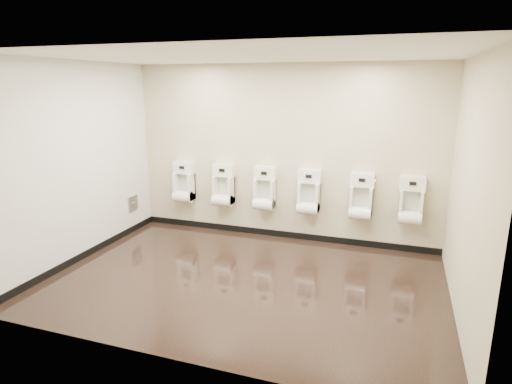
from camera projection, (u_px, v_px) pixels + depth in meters
ground at (245, 281)px, 5.56m from camera, size 5.00×3.50×0.00m
ceiling at (243, 55)px, 4.87m from camera, size 5.00×3.50×0.00m
back_wall at (282, 154)px, 6.82m from camera, size 5.00×0.02×2.80m
front_wall at (172, 217)px, 3.61m from camera, size 5.00×0.02×2.80m
left_wall at (77, 163)px, 6.00m from camera, size 0.02×3.50×2.80m
right_wall at (469, 192)px, 4.43m from camera, size 0.02×3.50×2.80m
tile_overlay_left at (77, 163)px, 6.00m from camera, size 0.01×3.50×2.80m
skirting_back at (281, 234)px, 7.14m from camera, size 5.00×0.02×0.10m
skirting_left at (87, 253)px, 6.33m from camera, size 0.02×3.50×0.10m
access_panel at (133, 203)px, 7.32m from camera, size 0.04×0.25×0.25m
urinal_0 at (184, 185)px, 7.40m from camera, size 0.37×0.28×0.69m
urinal_1 at (223, 188)px, 7.17m from camera, size 0.37×0.28×0.69m
urinal_2 at (265, 192)px, 6.94m from camera, size 0.37×0.28×0.69m
urinal_3 at (309, 195)px, 6.71m from camera, size 0.37×0.28×0.69m
urinal_4 at (361, 200)px, 6.46m from camera, size 0.37×0.28×0.69m
urinal_5 at (411, 204)px, 6.24m from camera, size 0.37×0.28×0.69m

